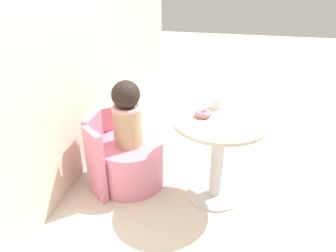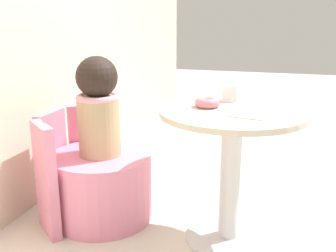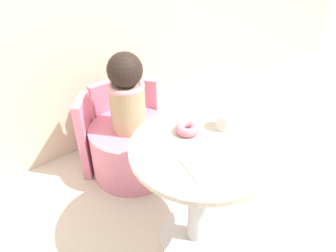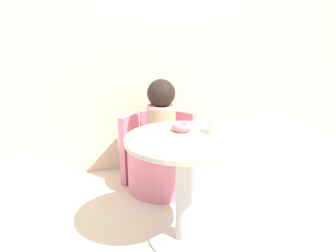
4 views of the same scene
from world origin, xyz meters
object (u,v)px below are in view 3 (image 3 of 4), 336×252
donut (188,129)px  cup (226,121)px  round_table (199,179)px  tub_chair (131,150)px  child_figure (127,93)px

donut → cup: size_ratio=1.31×
round_table → cup: 0.30m
tub_chair → child_figure: child_figure is taller
tub_chair → child_figure: size_ratio=1.04×
round_table → cup: cup is taller
tub_chair → child_figure: (0.00, 0.00, 0.43)m
tub_chair → cup: size_ratio=6.01×
child_figure → cup: child_figure is taller
round_table → donut: 0.25m
tub_chair → donut: (-0.01, -0.55, 0.48)m
round_table → donut: donut is taller
donut → cup: (0.17, -0.08, 0.02)m
round_table → donut: size_ratio=5.76×
donut → cup: bearing=-26.4°
round_table → cup: (0.19, 0.04, 0.23)m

